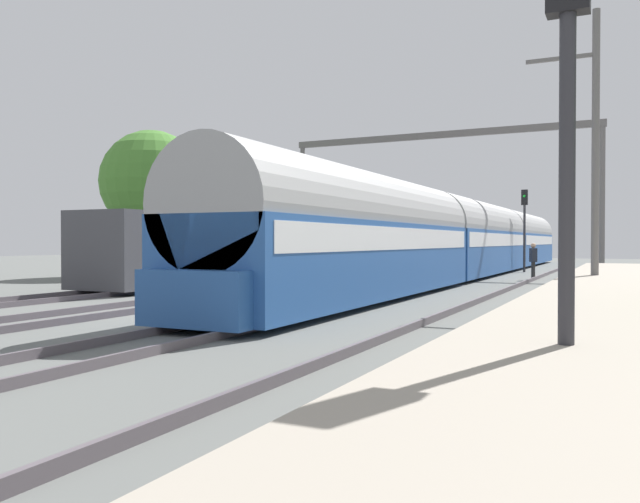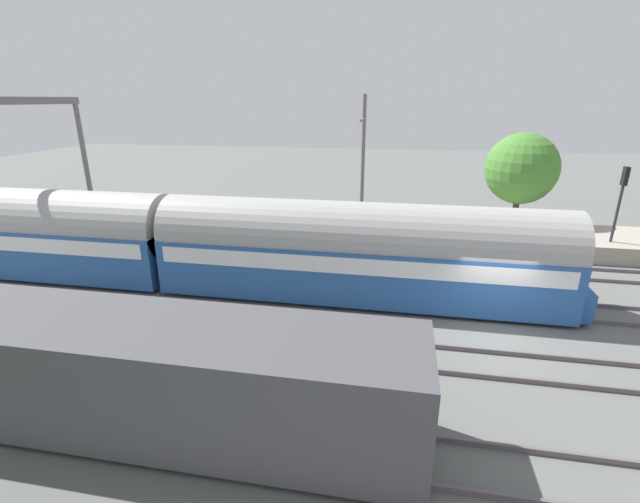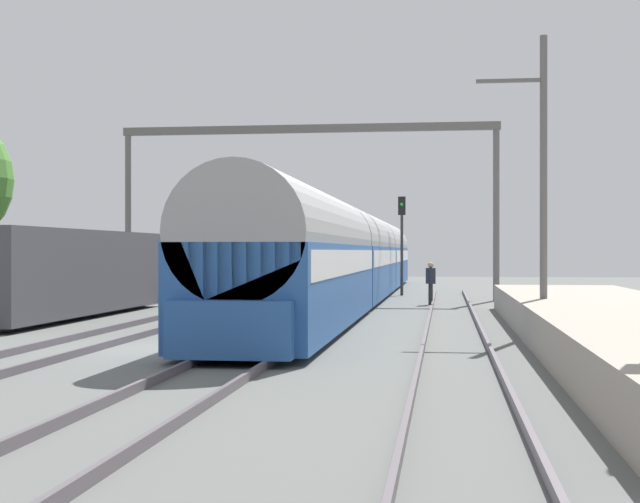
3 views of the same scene
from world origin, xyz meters
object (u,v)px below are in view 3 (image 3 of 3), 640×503
(passenger_train, at_px, (354,256))
(railway_signal_far, at_px, (402,232))
(catenary_gantry, at_px, (307,167))
(freight_car, at_px, (61,273))
(person_crossing, at_px, (431,279))

(passenger_train, distance_m, railway_signal_far, 5.17)
(passenger_train, relative_size, catenary_gantry, 2.87)
(freight_car, height_order, person_crossing, freight_car)
(passenger_train, relative_size, person_crossing, 28.44)
(freight_car, distance_m, catenary_gantry, 14.73)
(railway_signal_far, bearing_deg, freight_car, -121.63)
(passenger_train, height_order, person_crossing, passenger_train)
(passenger_train, relative_size, railway_signal_far, 10.15)
(passenger_train, xyz_separation_m, catenary_gantry, (-2.12, 0.28, 3.97))
(freight_car, relative_size, person_crossing, 7.51)
(freight_car, xyz_separation_m, railway_signal_far, (10.41, 16.89, 1.65))
(passenger_train, distance_m, person_crossing, 4.77)
(passenger_train, xyz_separation_m, freight_car, (-8.49, -12.23, -0.50))
(freight_car, xyz_separation_m, person_crossing, (11.92, 9.05, -0.44))
(person_crossing, relative_size, catenary_gantry, 0.10)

